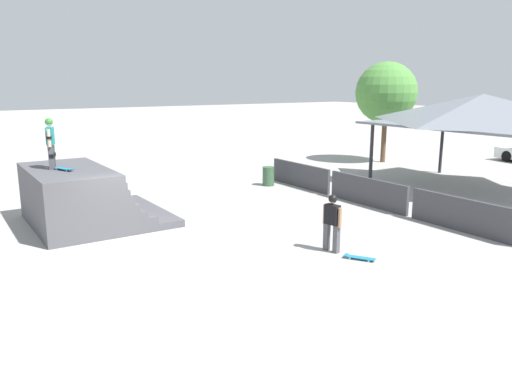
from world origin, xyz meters
name	(u,v)px	position (x,y,z in m)	size (l,w,h in m)	color
ground_plane	(140,248)	(0.00, 0.00, 0.00)	(160.00, 160.00, 0.00)	#A3A09B
quarter_pipe_ramp	(80,199)	(-3.39, -0.72, 0.83)	(4.38, 4.14, 1.86)	#4C4C51
skater_on_deck	(50,140)	(-3.65, -1.41, 2.77)	(0.68, 0.36, 1.58)	#4C4C51
skateboard_on_deck	(64,169)	(-3.08, -1.19, 1.92)	(0.82, 0.49, 0.09)	silver
bystander_walking	(332,218)	(3.15, 4.26, 0.94)	(0.63, 0.27, 1.59)	#4C4C51
skateboard_on_ground	(359,257)	(4.04, 4.42, 0.06)	(0.80, 0.60, 0.09)	silver
barrier_fence	(367,192)	(-0.06, 8.90, 0.53)	(11.90, 0.12, 1.05)	#3D3D42
pavilion_shelter	(482,111)	(0.62, 14.65, 3.38)	(8.57, 5.91, 4.07)	#2D2D33
tree_beside_pavilion	(386,93)	(-7.11, 17.40, 3.96)	(3.46, 3.46, 5.70)	brown
trash_bin	(268,176)	(-5.16, 7.93, 0.42)	(0.52, 0.52, 0.85)	#385B3D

